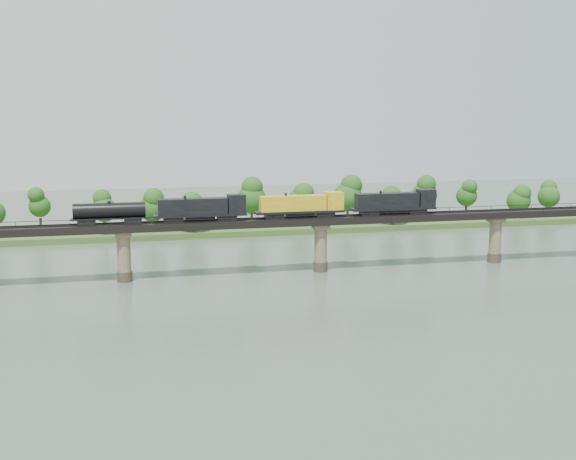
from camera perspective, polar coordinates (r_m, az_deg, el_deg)
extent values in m
plane|color=#3C4C3C|center=(123.68, 6.35, -6.26)|extent=(400.00, 400.00, 0.00)
cube|color=#355120|center=(203.77, -1.59, 0.31)|extent=(300.00, 24.00, 1.60)
cylinder|color=#473A2D|center=(145.78, -12.77, -3.59)|extent=(3.00, 3.00, 2.00)
cylinder|color=#90785E|center=(144.83, -12.83, -1.86)|extent=(2.60, 2.60, 9.00)
cube|color=#90785E|center=(144.11, -12.89, -0.30)|extent=(3.20, 3.20, 1.00)
cylinder|color=#473A2D|center=(151.18, 2.58, -2.89)|extent=(3.00, 3.00, 2.00)
cylinder|color=#90785E|center=(150.27, 2.60, -1.22)|extent=(2.60, 2.60, 9.00)
cube|color=#90785E|center=(149.57, 2.61, 0.29)|extent=(3.20, 3.20, 1.00)
cylinder|color=#473A2D|center=(166.31, 15.98, -2.11)|extent=(3.00, 3.00, 2.00)
cylinder|color=#90785E|center=(165.49, 16.05, -0.58)|extent=(2.60, 2.60, 9.00)
cube|color=#90785E|center=(164.85, 16.12, 0.79)|extent=(3.20, 3.20, 1.00)
cube|color=black|center=(149.38, 2.61, 0.76)|extent=(220.00, 5.00, 1.50)
cube|color=black|center=(148.54, 2.69, 1.04)|extent=(220.00, 0.12, 0.16)
cube|color=black|center=(149.96, 2.54, 1.12)|extent=(220.00, 0.12, 0.16)
cube|color=black|center=(146.88, 2.87, 1.18)|extent=(220.00, 0.10, 0.10)
cube|color=black|center=(151.45, 2.37, 1.44)|extent=(220.00, 0.10, 0.10)
cube|color=black|center=(146.93, 2.87, 1.05)|extent=(0.08, 0.08, 0.70)
cube|color=black|center=(151.50, 2.37, 1.31)|extent=(0.08, 0.08, 0.70)
cylinder|color=#382619|center=(199.66, -18.95, 0.37)|extent=(0.70, 0.70, 3.71)
sphere|color=#1A4614|center=(198.97, -19.03, 1.78)|extent=(5.67, 5.67, 5.67)
sphere|color=#1A4614|center=(198.60, -19.07, 2.66)|extent=(4.25, 4.25, 4.25)
cylinder|color=#382619|center=(190.85, -14.25, 0.16)|extent=(0.70, 0.70, 3.51)
sphere|color=#1A4614|center=(190.16, -14.30, 1.55)|extent=(6.31, 6.31, 6.31)
sphere|color=#1A4614|center=(189.79, -14.34, 2.43)|extent=(4.73, 4.73, 4.73)
cylinder|color=#382619|center=(193.47, -10.62, 0.39)|extent=(0.70, 0.70, 3.34)
sphere|color=#1A4614|center=(192.82, -10.66, 1.70)|extent=(7.18, 7.18, 7.18)
sphere|color=#1A4614|center=(192.46, -10.69, 2.52)|extent=(5.39, 5.39, 5.39)
cylinder|color=#382619|center=(191.55, -7.53, 0.31)|extent=(0.70, 0.70, 2.83)
sphere|color=#1A4614|center=(190.98, -7.55, 1.42)|extent=(8.26, 8.26, 8.26)
sphere|color=#1A4614|center=(190.66, -7.57, 2.12)|extent=(6.19, 6.19, 6.19)
cylinder|color=#382619|center=(200.14, -2.88, 0.94)|extent=(0.70, 0.70, 3.96)
sphere|color=#1A4614|center=(199.41, -2.89, 2.44)|extent=(8.07, 8.07, 8.07)
sphere|color=#1A4614|center=(199.03, -2.90, 3.39)|extent=(6.05, 6.05, 6.05)
cylinder|color=#382619|center=(201.54, 1.00, 0.91)|extent=(0.70, 0.70, 3.27)
sphere|color=#1A4614|center=(200.92, 1.00, 2.14)|extent=(8.03, 8.03, 8.03)
sphere|color=#1A4614|center=(200.59, 1.00, 2.91)|extent=(6.02, 6.02, 6.02)
cylinder|color=#382619|center=(206.45, 4.72, 1.18)|extent=(0.70, 0.70, 3.92)
sphere|color=#1A4614|center=(205.75, 4.74, 2.62)|extent=(8.29, 8.29, 8.29)
sphere|color=#1A4614|center=(205.38, 4.76, 3.53)|extent=(6.21, 6.21, 6.21)
cylinder|color=#382619|center=(203.68, 8.25, 0.87)|extent=(0.70, 0.70, 3.02)
sphere|color=#1A4614|center=(203.11, 8.28, 2.00)|extent=(7.74, 7.74, 7.74)
sphere|color=#1A4614|center=(202.80, 8.30, 2.70)|extent=(5.80, 5.80, 5.80)
cylinder|color=#382619|center=(216.59, 10.69, 1.42)|extent=(0.70, 0.70, 3.80)
sphere|color=#1A4614|center=(215.94, 10.73, 2.76)|extent=(7.47, 7.47, 7.47)
sphere|color=#1A4614|center=(215.59, 10.75, 3.59)|extent=(5.60, 5.60, 5.60)
cylinder|color=#382619|center=(222.65, 13.88, 1.48)|extent=(0.70, 0.70, 3.38)
sphere|color=#1A4614|center=(222.08, 13.93, 2.63)|extent=(6.23, 6.23, 6.23)
sphere|color=#1A4614|center=(221.77, 13.96, 3.35)|extent=(4.67, 4.67, 4.67)
cylinder|color=#382619|center=(224.28, 17.72, 1.28)|extent=(0.70, 0.70, 2.77)
sphere|color=#1A4614|center=(223.81, 17.77, 2.22)|extent=(7.04, 7.04, 7.04)
sphere|color=#1A4614|center=(223.54, 17.80, 2.80)|extent=(5.28, 5.28, 5.28)
cylinder|color=#382619|center=(235.61, 19.86, 1.56)|extent=(0.70, 0.70, 2.94)
sphere|color=#1A4614|center=(235.13, 19.91, 2.51)|extent=(6.73, 6.73, 6.73)
sphere|color=#1A4614|center=(234.86, 19.94, 3.10)|extent=(5.05, 5.05, 5.05)
cube|color=black|center=(156.23, 10.14, 1.49)|extent=(3.89, 2.33, 1.07)
cube|color=black|center=(152.36, 6.44, 1.37)|extent=(3.89, 2.33, 1.07)
cube|color=black|center=(154.12, 8.32, 1.68)|extent=(18.46, 2.92, 0.49)
cube|color=black|center=(153.36, 7.83, 2.33)|extent=(13.61, 2.62, 3.11)
cube|color=black|center=(156.65, 10.82, 2.51)|extent=(3.50, 2.92, 3.69)
cylinder|color=black|center=(154.19, 8.31, 1.49)|extent=(5.83, 1.36, 1.36)
cube|color=black|center=(149.41, 2.92, 1.26)|extent=(3.89, 2.33, 1.07)
cube|color=black|center=(146.84, -1.09, 1.13)|extent=(3.89, 2.33, 1.07)
cube|color=black|center=(147.94, 0.93, 1.45)|extent=(18.46, 2.92, 0.49)
cube|color=yellow|center=(147.35, 0.38, 2.13)|extent=(13.61, 2.62, 3.11)
cube|color=yellow|center=(149.58, 3.65, 2.33)|extent=(3.50, 2.92, 3.69)
cylinder|color=black|center=(148.01, 0.93, 1.25)|extent=(5.83, 1.36, 1.36)
cube|color=black|center=(145.16, -4.85, 0.99)|extent=(3.89, 2.33, 1.07)
cube|color=black|center=(144.04, -9.06, 0.84)|extent=(3.89, 2.33, 1.07)
cube|color=black|center=(144.40, -6.95, 1.18)|extent=(18.46, 2.92, 0.49)
cube|color=black|center=(144.00, -7.54, 1.87)|extent=(13.61, 2.62, 3.11)
cube|color=black|center=(145.06, -4.10, 2.10)|extent=(3.50, 2.92, 3.69)
cylinder|color=black|center=(144.48, -6.95, 0.97)|extent=(5.83, 1.36, 1.36)
cube|color=black|center=(143.72, -12.15, 0.72)|extent=(3.40, 2.14, 1.07)
cube|color=black|center=(143.86, -15.63, 0.59)|extent=(3.40, 2.14, 1.07)
cube|color=black|center=(143.63, -13.90, 0.91)|extent=(14.58, 2.33, 0.29)
cylinder|color=black|center=(143.41, -13.93, 1.52)|extent=(13.61, 2.92, 2.92)
cylinder|color=black|center=(143.21, -13.95, 2.14)|extent=(0.68, 0.68, 0.49)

